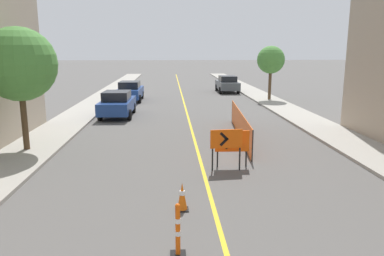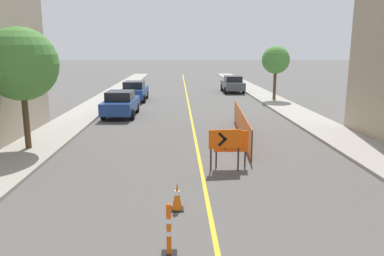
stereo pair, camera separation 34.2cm
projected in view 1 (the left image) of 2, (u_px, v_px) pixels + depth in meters
name	position (u px, v px, depth m)	size (l,w,h in m)	color
lane_stripe	(184.00, 103.00, 29.12)	(0.12, 67.15, 0.01)	gold
sidewalk_left	(95.00, 103.00, 28.71)	(2.33, 67.15, 0.13)	#9E998E
sidewalk_right	(270.00, 101.00, 29.52)	(2.33, 67.15, 0.13)	#9E998E
traffic_cone_third	(182.00, 197.00, 9.66)	(0.33, 0.33, 0.75)	black
delineator_post_rear	(178.00, 234.00, 7.50)	(0.32, 0.32, 1.12)	black
arrow_barricade_primary	(226.00, 141.00, 12.71)	(1.11, 0.17, 1.44)	#EF560C
arrow_barricade_secondary	(232.00, 142.00, 13.12)	(1.21, 0.09, 1.32)	#EF560C
safety_mesh_fence	(240.00, 125.00, 17.68)	(0.64, 8.06, 1.21)	#EF560C
parked_car_curb_near	(117.00, 104.00, 23.10)	(1.95, 4.35, 1.59)	navy
parked_car_curb_mid	(130.00, 91.00, 30.05)	(1.95, 4.36, 1.59)	navy
parked_car_curb_far	(227.00, 84.00, 36.28)	(1.94, 4.32, 1.59)	#474C51
street_tree_left_near	(19.00, 65.00, 14.52)	(2.88, 2.88, 4.85)	#4C3823
street_tree_right_near	(271.00, 60.00, 29.66)	(2.18, 2.18, 4.25)	#4C3823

